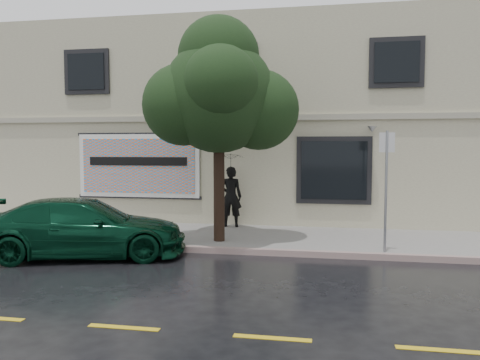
% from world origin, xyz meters
% --- Properties ---
extents(ground, '(90.00, 90.00, 0.00)m').
position_xyz_m(ground, '(0.00, 0.00, 0.00)').
color(ground, black).
rests_on(ground, ground).
extents(sidewalk, '(20.00, 3.50, 0.15)m').
position_xyz_m(sidewalk, '(0.00, 3.25, 0.07)').
color(sidewalk, gray).
rests_on(sidewalk, ground).
extents(curb, '(20.00, 0.18, 0.16)m').
position_xyz_m(curb, '(0.00, 1.50, 0.07)').
color(curb, gray).
rests_on(curb, ground).
extents(road_marking, '(19.00, 0.12, 0.01)m').
position_xyz_m(road_marking, '(0.00, -3.50, 0.01)').
color(road_marking, gold).
rests_on(road_marking, ground).
extents(building, '(20.00, 8.12, 7.00)m').
position_xyz_m(building, '(0.00, 9.00, 3.50)').
color(building, beige).
rests_on(building, ground).
extents(billboard, '(4.30, 0.16, 2.20)m').
position_xyz_m(billboard, '(-3.20, 4.92, 2.05)').
color(billboard, white).
rests_on(billboard, ground).
extents(car, '(5.29, 3.38, 1.42)m').
position_xyz_m(car, '(-2.85, 0.59, 0.71)').
color(car, '#08301D').
rests_on(car, ground).
extents(pedestrian, '(0.74, 0.52, 1.91)m').
position_xyz_m(pedestrian, '(0.01, 4.60, 1.11)').
color(pedestrian, black).
rests_on(pedestrian, sidewalk).
extents(umbrella, '(0.98, 0.98, 0.67)m').
position_xyz_m(umbrella, '(0.01, 4.60, 2.40)').
color(umbrella, black).
rests_on(umbrella, pedestrian).
extents(street_tree, '(2.99, 2.99, 5.35)m').
position_xyz_m(street_tree, '(0.14, 2.34, 3.98)').
color(street_tree, black).
rests_on(street_tree, sidewalk).
extents(fire_hydrant, '(0.32, 0.30, 0.78)m').
position_xyz_m(fire_hydrant, '(-4.06, 2.64, 0.53)').
color(fire_hydrant, silver).
rests_on(fire_hydrant, sidewalk).
extents(sign_pole, '(0.36, 0.09, 2.91)m').
position_xyz_m(sign_pole, '(4.36, 1.70, 1.87)').
color(sign_pole, gray).
rests_on(sign_pole, sidewalk).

